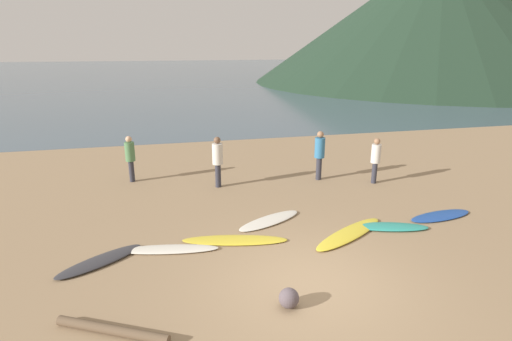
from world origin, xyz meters
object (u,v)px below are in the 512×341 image
Objects in this scene: surfboard_2 at (235,240)px; beach_rock_near at (289,298)px; person_1 at (320,151)px; person_3 at (130,155)px; surfboard_4 at (349,233)px; person_2 at (376,157)px; surfboard_5 at (389,227)px; surfboard_0 at (100,261)px; driftwood_log at (112,330)px; surfboard_6 at (441,216)px; person_0 at (218,158)px; surfboard_3 at (269,220)px; surfboard_1 at (168,249)px.

beach_rock_near is at bearing -67.51° from surfboard_2.
surfboard_2 is at bearing 100.08° from beach_rock_near.
person_3 is at bearing 144.83° from person_1.
surfboard_4 is 4.51m from person_2.
surfboard_5 is at bearing -128.19° from person_2.
person_1 is at bearing 64.32° from beach_rock_near.
surfboard_4 is (6.02, -0.01, -0.00)m from surfboard_0.
driftwood_log is 5.44× the size of beach_rock_near.
person_3 reaches higher than surfboard_0.
surfboard_6 is 1.15× the size of person_1.
person_0 is 1.09× the size of person_2.
surfboard_3 is 1.00× the size of driftwood_log.
person_0 is (3.29, 4.40, 0.98)m from surfboard_0.
person_1 reaches higher than surfboard_0.
person_2 is at bearing -12.15° from surfboard_0.
surfboard_0 is at bearing 169.62° from surfboard_3.
beach_rock_near is at bearing -25.06° from person_0.
surfboard_3 is at bearing 45.09° from driftwood_log.
person_3 is (0.41, 5.66, 0.92)m from surfboard_0.
driftwood_log is at bearing -143.19° from surfboard_5.
surfboard_3 is 5.05m from person_2.
surfboard_4 is 4.57m from person_1.
surfboard_5 is at bearing -109.86° from person_1.
beach_rock_near reaches higher than surfboard_6.
surfboard_0 and surfboard_5 have the same top height.
beach_rock_near is at bearing -159.87° from surfboard_6.
person_0 is (1.80, 4.19, 0.98)m from surfboard_1.
surfboard_6 reaches higher than surfboard_2.
person_0 is at bearing -43.82° from person_3.
beach_rock_near is at bearing -128.71° from surfboard_5.
driftwood_log is 3.12m from beach_rock_near.
surfboard_4 is 1.62× the size of person_3.
person_2 reaches higher than beach_rock_near.
surfboard_4 is 8.02m from person_3.
surfboard_2 is 2.93m from surfboard_4.
surfboard_5 is 1.00× the size of driftwood_log.
person_3 reaches higher than surfboard_3.
surfboard_6 is (9.02, 0.45, -0.01)m from surfboard_0.
surfboard_5 is at bearing 21.44° from driftwood_log.
person_1 is 9.46m from driftwood_log.
surfboard_2 is 3.86m from driftwood_log.
surfboard_1 is 1.45× the size of person_3.
surfboard_3 reaches higher than surfboard_2.
person_1 is (3.61, -0.04, 0.01)m from person_0.
surfboard_2 is at bearing 142.72° from surfboard_4.
person_2 is 4.20× the size of beach_rock_near.
person_0 reaches higher than person_3.
person_0 reaches higher than person_2.
person_1 reaches higher than driftwood_log.
beach_rock_near reaches higher than surfboard_1.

